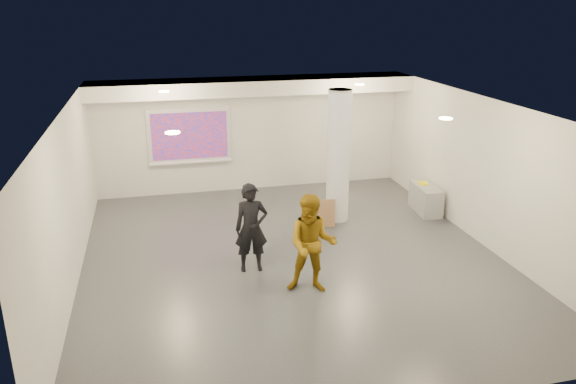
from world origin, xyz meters
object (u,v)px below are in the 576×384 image
object	(u,v)px
man	(312,244)
credenza	(426,199)
woman	(251,228)
column	(338,157)
projection_screen	(190,136)

from	to	relation	value
man	credenza	bearing A→B (deg)	57.79
credenza	woman	distance (m)	5.04
column	credenza	bearing A→B (deg)	-0.64
projection_screen	woman	distance (m)	4.83
column	woman	bearing A→B (deg)	-138.71
projection_screen	credenza	distance (m)	6.08
column	man	distance (m)	3.51
column	credenza	world-z (taller)	column
woman	credenza	bearing A→B (deg)	27.43
projection_screen	man	size ratio (longest dim) A/B	1.19
projection_screen	man	distance (m)	6.02
credenza	man	world-z (taller)	man
column	man	world-z (taller)	column
projection_screen	credenza	bearing A→B (deg)	-26.72
projection_screen	man	bearing A→B (deg)	-74.42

